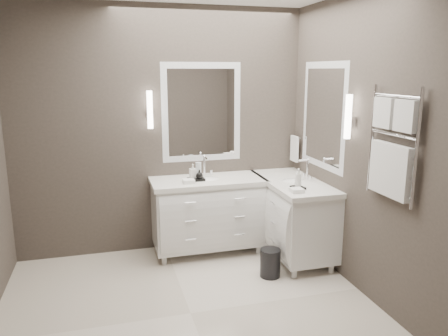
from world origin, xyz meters
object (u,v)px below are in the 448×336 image
object	(u,v)px
towel_ladder	(392,151)
vanity_right	(292,213)
waste_bin	(270,263)
vanity_back	(208,210)

from	to	relation	value
towel_ladder	vanity_right	bearing A→B (deg)	99.84
vanity_right	waste_bin	xyz separation A→B (m)	(-0.43, -0.44, -0.34)
towel_ladder	waste_bin	distance (m)	1.65
vanity_right	towel_ladder	bearing A→B (deg)	-80.16
vanity_back	towel_ladder	xyz separation A→B (m)	(1.10, -1.63, 0.91)
vanity_back	vanity_right	world-z (taller)	same
vanity_back	towel_ladder	size ratio (longest dim) A/B	1.38
vanity_back	vanity_right	size ratio (longest dim) A/B	1.00
towel_ladder	waste_bin	xyz separation A→B (m)	(-0.65, 0.86, -1.25)
waste_bin	vanity_right	bearing A→B (deg)	45.95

